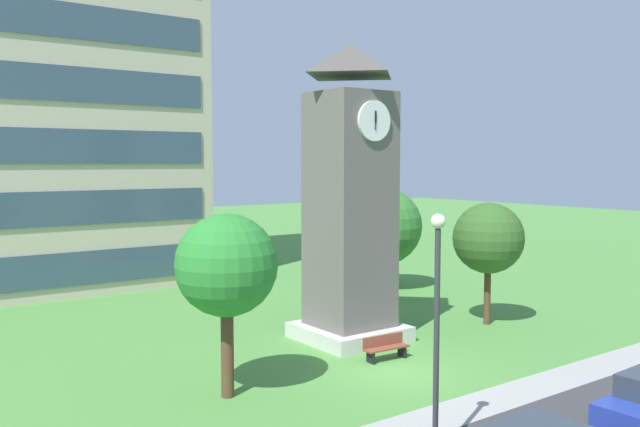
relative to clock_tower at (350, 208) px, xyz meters
name	(u,v)px	position (x,y,z in m)	size (l,w,h in m)	color
ground_plane	(394,373)	(-1.52, -4.35, -5.36)	(160.00, 160.00, 0.00)	#4C893D
kerb_strip	(478,405)	(-1.52, -8.05, -5.35)	(120.00, 1.60, 0.01)	#9E9E99
office_building	(15,33)	(-8.13, 19.89, 9.04)	(19.03, 10.49, 28.80)	beige
clock_tower	(350,208)	(0.00, 0.00, 0.00)	(3.79, 3.79, 11.87)	#605B56
park_bench	(386,347)	(-0.72, -3.00, -4.90)	(1.83, 0.60, 0.88)	brown
street_lamp	(437,310)	(-5.27, -9.92, -1.65)	(0.36, 0.36, 6.00)	#333338
tree_streetside	(488,238)	(6.51, -1.62, -1.52)	(3.13, 3.13, 5.42)	#513823
tree_near_tower	(226,266)	(-7.21, -3.05, -1.31)	(3.14, 3.14, 5.66)	#513823
tree_by_building	(384,226)	(8.32, 7.39, -1.79)	(4.35, 4.35, 5.74)	#513823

